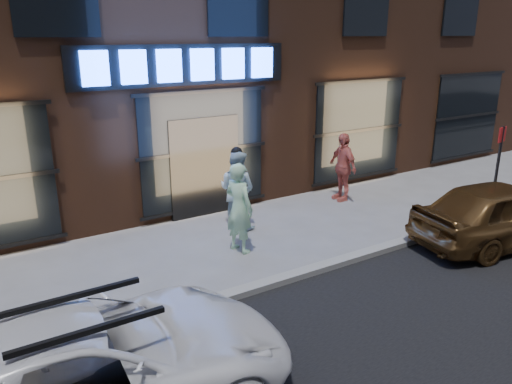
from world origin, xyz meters
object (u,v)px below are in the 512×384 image
man_cap (237,190)px  gold_sedan (504,213)px  white_suv (87,369)px  man_bowtie (239,208)px  passerby (343,167)px  sign_post (498,163)px

man_cap → gold_sedan: (4.25, -3.80, -0.21)m
gold_sedan → white_suv: bearing=102.8°
man_bowtie → passerby: bearing=-85.8°
white_suv → sign_post: sign_post is taller
man_cap → gold_sedan: man_cap is taller
passerby → white_suv: 9.07m
man_cap → sign_post: (5.64, -2.67, 0.43)m
passerby → gold_sedan: bearing=18.0°
man_cap → passerby: size_ratio=1.00×
man_bowtie → white_suv: bearing=114.1°
passerby → sign_post: (2.26, -2.92, 0.43)m
white_suv → gold_sedan: gold_sedan is taller
gold_sedan → man_bowtie: bearing=71.1°
white_suv → sign_post: size_ratio=2.18×
passerby → gold_sedan: size_ratio=0.45×
gold_sedan → passerby: bearing=21.6°
man_bowtie → sign_post: 6.46m
white_suv → man_cap: bearing=-42.4°
man_cap → sign_post: 6.25m
passerby → man_bowtie: bearing=-64.7°
man_cap → white_suv: bearing=106.8°
gold_sedan → sign_post: bearing=-41.5°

